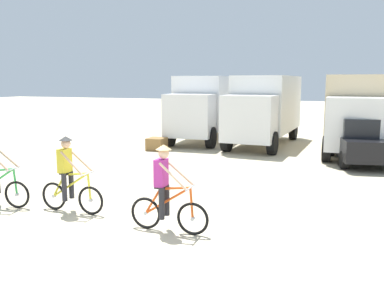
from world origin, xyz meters
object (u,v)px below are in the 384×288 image
Objects in this scene: supply_crate at (157,144)px; box_truck_white_box at (265,106)px; cyclist_cowboy_hat at (69,177)px; sedan_parked at (360,140)px; box_truck_avon_van at (206,104)px; cyclist_near_camera at (166,192)px; box_truck_tan_camper at (356,110)px.

box_truck_white_box is at bearing 38.72° from supply_crate.
cyclist_cowboy_hat is 2.20× the size of supply_crate.
sedan_parked is 5.38× the size of supply_crate.
cyclist_cowboy_hat is (0.89, -12.78, -1.03)m from box_truck_avon_van.
cyclist_near_camera is 2.20× the size of supply_crate.
cyclist_cowboy_hat is 1.00× the size of cyclist_near_camera.
box_truck_avon_van reaches higher than cyclist_near_camera.
box_truck_white_box reaches higher than cyclist_near_camera.
box_truck_white_box is 5.68m from supply_crate.
supply_crate is at bearing 102.19° from cyclist_cowboy_hat.
box_truck_tan_camper is at bearing -11.18° from box_truck_avon_van.
sedan_parked is 9.99m from cyclist_near_camera.
supply_crate is (-4.25, -3.41, -1.60)m from box_truck_white_box.
box_truck_avon_van is 7.49m from box_truck_tan_camper.
sedan_parked is (4.24, -3.35, -0.99)m from box_truck_white_box.
box_truck_avon_van is at bearing 93.96° from cyclist_cowboy_hat.
cyclist_near_camera is (3.55, -13.15, -1.03)m from box_truck_avon_van.
sedan_parked is at bearing -27.92° from box_truck_avon_van.
cyclist_near_camera is at bearing -74.88° from box_truck_avon_van.
box_truck_white_box is at bearing 91.40° from cyclist_near_camera.
box_truck_avon_van reaches higher than sedan_parked.
cyclist_cowboy_hat is (-6.60, -8.81, -0.04)m from sedan_parked.
cyclist_cowboy_hat and cyclist_near_camera have the same top height.
box_truck_tan_camper reaches higher than cyclist_cowboy_hat.
sedan_parked is at bearing -38.26° from box_truck_white_box.
box_truck_white_box is 3.77× the size of cyclist_cowboy_hat.
box_truck_white_box is 1.02× the size of box_truck_tan_camper.
cyclist_near_camera is 10.21m from supply_crate.
cyclist_cowboy_hat is 8.97m from supply_crate.
cyclist_near_camera reaches higher than supply_crate.
box_truck_white_box reaches higher than supply_crate.
box_truck_white_box is 12.57m from cyclist_near_camera.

